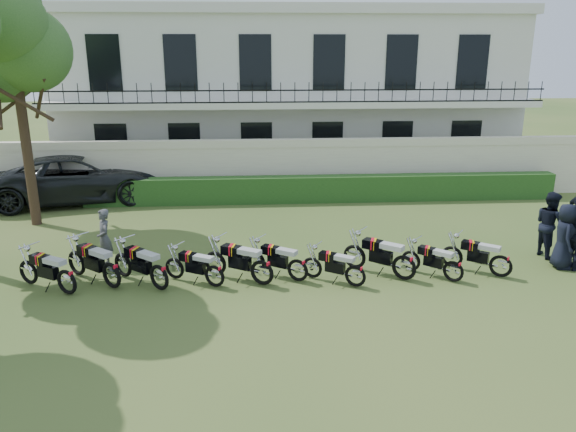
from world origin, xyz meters
name	(u,v)px	position (x,y,z in m)	size (l,w,h in m)	color
ground	(320,275)	(0.00, 0.00, 0.00)	(100.00, 100.00, 0.00)	#385421
perimeter_wall	(296,168)	(0.00, 8.00, 1.17)	(30.00, 0.35, 2.30)	#EDE4C8
hedge	(324,189)	(1.00, 7.20, 0.50)	(18.00, 0.60, 1.00)	#1B4017
building	(286,90)	(0.00, 13.96, 3.71)	(20.40, 9.60, 7.40)	silver
tree_west_near	(13,41)	(-8.96, 5.00, 5.89)	(3.40, 3.20, 7.90)	#473323
motorcycle_0	(66,276)	(-6.21, -0.83, 0.49)	(1.73, 1.10, 1.07)	black
motorcycle_1	(111,269)	(-5.23, -0.54, 0.52)	(1.67, 1.40, 1.13)	black
motorcycle_2	(159,271)	(-4.05, -0.72, 0.51)	(1.61, 1.39, 1.10)	black
motorcycle_3	(214,271)	(-2.71, -0.62, 0.44)	(1.58, 0.93, 0.96)	black
motorcycle_4	(262,267)	(-1.54, -0.60, 0.51)	(1.80, 1.13, 1.11)	black
motorcycle_5	(298,265)	(-0.64, -0.42, 0.46)	(1.60, 1.07, 1.00)	black
motorcycle_6	(356,271)	(0.76, -0.85, 0.44)	(1.52, 0.99, 0.95)	black
motorcycle_7	(404,262)	(2.06, -0.53, 0.52)	(1.69, 1.34, 1.12)	black
motorcycle_8	(454,266)	(3.28, -0.71, 0.43)	(1.33, 1.23, 0.94)	black
motorcycle_9	(501,261)	(4.60, -0.51, 0.47)	(1.55, 1.17, 1.01)	black
suv	(79,178)	(-8.35, 7.92, 0.91)	(3.02, 6.55, 1.82)	black
inspector	(104,238)	(-5.73, 0.99, 0.80)	(0.59, 0.38, 1.61)	#525257
officer_3	(564,236)	(6.55, 0.09, 0.89)	(0.87, 0.57, 1.78)	black
officer_4	(550,224)	(6.61, 0.97, 0.94)	(0.91, 0.71, 1.88)	black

